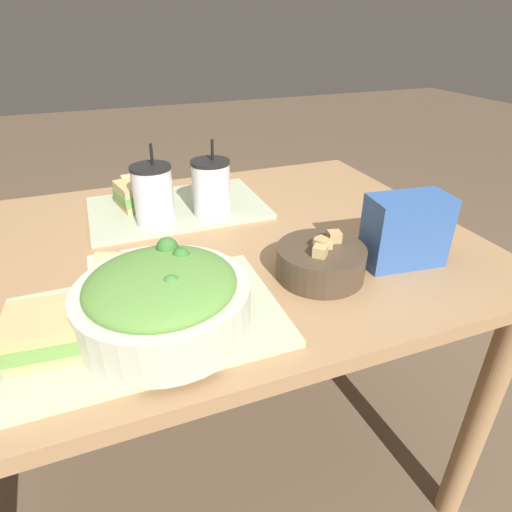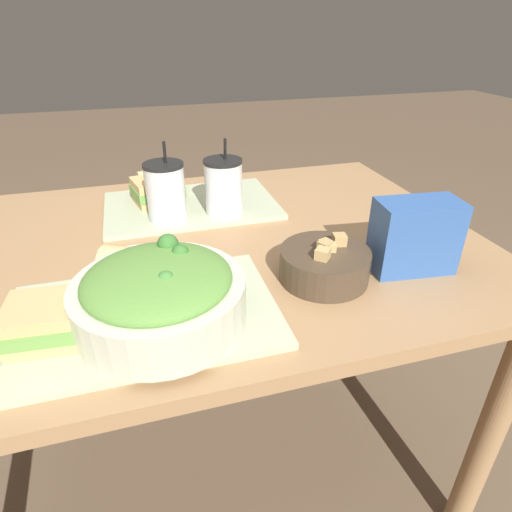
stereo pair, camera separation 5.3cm
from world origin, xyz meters
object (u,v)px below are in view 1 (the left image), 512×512
object	(u,v)px
baguette_far	(144,184)
baguette_near	(136,270)
soup_bowl	(321,261)
napkin_folded	(121,261)
sandwich_far	(142,193)
drink_cup_dark	(154,196)
sandwich_near	(53,331)
drink_cup_red	(211,189)
chip_bag	(406,230)
salad_bowl	(163,298)

from	to	relation	value
baguette_far	baguette_near	bearing A→B (deg)	161.95
soup_bowl	napkin_folded	xyz separation A→B (m)	(-0.36, 0.20, -0.03)
napkin_folded	sandwich_far	bearing A→B (deg)	71.83
drink_cup_dark	napkin_folded	bearing A→B (deg)	-124.56
sandwich_near	drink_cup_dark	distance (m)	0.45
soup_bowl	sandwich_far	distance (m)	0.54
sandwich_near	drink_cup_red	world-z (taller)	drink_cup_red
drink_cup_dark	napkin_folded	xyz separation A→B (m)	(-0.10, -0.15, -0.08)
sandwich_near	drink_cup_red	size ratio (longest dim) A/B	0.76
sandwich_near	drink_cup_red	distance (m)	0.54
sandwich_far	chip_bag	world-z (taller)	chip_bag
sandwich_far	soup_bowl	bearing A→B (deg)	-71.87
baguette_far	soup_bowl	bearing A→B (deg)	-162.10
soup_bowl	baguette_near	bearing A→B (deg)	167.82
drink_cup_dark	baguette_near	bearing A→B (deg)	-106.38
soup_bowl	drink_cup_dark	distance (m)	0.43
baguette_far	napkin_folded	distance (m)	0.35
sandwich_far	napkin_folded	world-z (taller)	sandwich_far
soup_bowl	chip_bag	bearing A→B (deg)	-3.82
salad_bowl	drink_cup_red	world-z (taller)	drink_cup_red
soup_bowl	baguette_near	distance (m)	0.35
napkin_folded	baguette_far	bearing A→B (deg)	73.18
soup_bowl	sandwich_near	size ratio (longest dim) A/B	1.21
napkin_folded	drink_cup_dark	bearing A→B (deg)	55.44
drink_cup_dark	soup_bowl	bearing A→B (deg)	-52.57
baguette_near	drink_cup_red	size ratio (longest dim) A/B	0.82
sandwich_far	drink_cup_dark	bearing A→B (deg)	-96.15
sandwich_near	drink_cup_red	bearing A→B (deg)	52.80
baguette_far	napkin_folded	xyz separation A→B (m)	(-0.10, -0.34, -0.04)
soup_bowl	drink_cup_red	distance (m)	0.36
sandwich_near	baguette_far	size ratio (longest dim) A/B	1.15
drink_cup_dark	baguette_far	bearing A→B (deg)	89.67
sandwich_far	baguette_near	bearing A→B (deg)	-112.28
baguette_near	napkin_folded	size ratio (longest dim) A/B	1.17
baguette_near	drink_cup_red	world-z (taller)	drink_cup_red
sandwich_near	baguette_far	distance (m)	0.63
sandwich_near	baguette_near	xyz separation A→B (m)	(0.14, 0.13, 0.00)
drink_cup_dark	drink_cup_red	bearing A→B (deg)	0.00
soup_bowl	napkin_folded	distance (m)	0.41
baguette_near	napkin_folded	world-z (taller)	baguette_near
drink_cup_dark	chip_bag	xyz separation A→B (m)	(0.44, -0.35, -0.01)
salad_bowl	sandwich_far	bearing A→B (deg)	85.75
sandwich_far	baguette_far	distance (m)	0.07
baguette_far	sandwich_far	bearing A→B (deg)	160.17
baguette_near	baguette_far	distance (m)	0.47
soup_bowl	chip_bag	world-z (taller)	chip_bag
chip_bag	sandwich_near	bearing A→B (deg)	-169.59
sandwich_far	drink_cup_dark	xyz separation A→B (m)	(0.01, -0.12, 0.03)
soup_bowl	sandwich_near	distance (m)	0.48
sandwich_near	salad_bowl	bearing A→B (deg)	3.02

